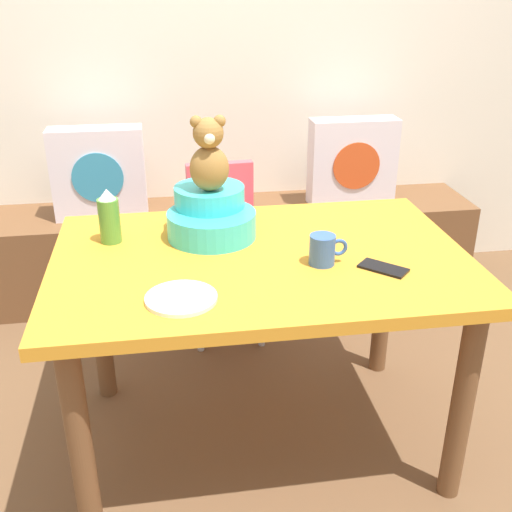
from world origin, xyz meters
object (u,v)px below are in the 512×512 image
at_px(pillow_floral_right, 352,162).
at_px(dining_table, 261,284).
at_px(ketchup_bottle, 109,217).
at_px(infant_seat_teal, 211,215).
at_px(cell_phone, 383,268).
at_px(dinner_plate_near, 181,298).
at_px(teddy_bear, 209,156).
at_px(pillow_floral_left, 99,173).
at_px(highchair, 225,229).
at_px(coffee_mug, 323,250).

height_order(pillow_floral_right, dining_table, pillow_floral_right).
bearing_deg(dining_table, ketchup_bottle, 159.16).
xyz_separation_m(dining_table, infant_seat_teal, (-0.14, 0.19, 0.18)).
bearing_deg(cell_phone, dining_table, 109.27).
xyz_separation_m(pillow_floral_right, dining_table, (-0.66, -1.17, -0.04)).
bearing_deg(cell_phone, dinner_plate_near, 143.05).
height_order(pillow_floral_right, teddy_bear, teddy_bear).
bearing_deg(dining_table, infant_seat_teal, 126.47).
relative_size(pillow_floral_left, dining_table, 0.33).
xyz_separation_m(ketchup_bottle, dinner_plate_near, (0.21, -0.44, -0.08)).
bearing_deg(highchair, pillow_floral_right, 30.70).
distance_m(teddy_bear, cell_phone, 0.66).
height_order(dining_table, infant_seat_teal, infant_seat_teal).
height_order(dining_table, highchair, highchair).
bearing_deg(cell_phone, ketchup_bottle, 111.44).
bearing_deg(pillow_floral_left, highchair, -36.36).
distance_m(infant_seat_teal, teddy_bear, 0.21).
bearing_deg(pillow_floral_left, cell_phone, -54.50).
xyz_separation_m(teddy_bear, dinner_plate_near, (-0.12, -0.45, -0.27)).
bearing_deg(ketchup_bottle, teddy_bear, 1.45).
relative_size(dining_table, teddy_bear, 5.29).
bearing_deg(ketchup_bottle, coffee_mug, -22.80).
distance_m(pillow_floral_left, dining_table, 1.32).
height_order(pillow_floral_right, highchair, pillow_floral_right).
bearing_deg(pillow_floral_right, cell_phone, -103.21).
bearing_deg(ketchup_bottle, pillow_floral_right, 40.99).
height_order(teddy_bear, cell_phone, teddy_bear).
bearing_deg(pillow_floral_right, coffee_mug, -110.97).
relative_size(teddy_bear, dinner_plate_near, 1.25).
bearing_deg(infant_seat_teal, teddy_bear, -90.00).
relative_size(pillow_floral_right, coffee_mug, 3.67).
height_order(pillow_floral_right, infant_seat_teal, same).
bearing_deg(ketchup_bottle, highchair, 52.56).
bearing_deg(cell_phone, pillow_floral_left, 79.42).
height_order(pillow_floral_right, coffee_mug, pillow_floral_right).
distance_m(pillow_floral_left, cell_phone, 1.64).
xyz_separation_m(pillow_floral_left, infant_seat_teal, (0.46, -0.98, 0.13)).
bearing_deg(dining_table, pillow_floral_right, 60.49).
bearing_deg(dining_table, coffee_mug, -27.77).
xyz_separation_m(dining_table, teddy_bear, (-0.14, 0.19, 0.38)).
relative_size(pillow_floral_right, teddy_bear, 1.76).
height_order(coffee_mug, dinner_plate_near, coffee_mug).
distance_m(highchair, cell_phone, 1.02).
relative_size(pillow_floral_left, highchair, 0.56).
bearing_deg(dining_table, dinner_plate_near, -135.48).
height_order(ketchup_bottle, dinner_plate_near, ketchup_bottle).
distance_m(coffee_mug, dinner_plate_near, 0.47).
bearing_deg(coffee_mug, dinner_plate_near, -159.46).
bearing_deg(cell_phone, coffee_mug, 112.69).
bearing_deg(coffee_mug, cell_phone, -21.23).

